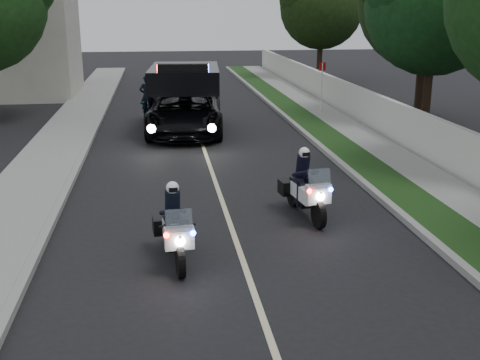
{
  "coord_description": "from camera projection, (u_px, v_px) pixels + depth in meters",
  "views": [
    {
      "loc": [
        -1.56,
        -9.18,
        4.88
      ],
      "look_at": [
        0.26,
        4.12,
        1.0
      ],
      "focal_mm": 45.26,
      "sensor_mm": 36.0,
      "label": 1
    }
  ],
  "objects": [
    {
      "name": "sidewalk_right",
      "position": [
        386.0,
        152.0,
        20.59
      ],
      "size": [
        1.4,
        60.0,
        0.16
      ],
      "primitive_type": "cube",
      "color": "gray",
      "rests_on": "ground"
    },
    {
      "name": "tree_right_c",
      "position": [
        417.0,
        118.0,
        27.35
      ],
      "size": [
        6.4,
        6.4,
        9.81
      ],
      "primitive_type": null,
      "rotation": [
        0.0,
        0.0,
        -0.09
      ],
      "color": "black",
      "rests_on": "ground"
    },
    {
      "name": "cyclist",
      "position": [
        148.0,
        121.0,
        26.56
      ],
      "size": [
        0.68,
        0.48,
        1.8
      ],
      "primitive_type": "imported",
      "rotation": [
        0.0,
        0.0,
        3.22
      ],
      "color": "black",
      "rests_on": "ground"
    },
    {
      "name": "tree_right_d",
      "position": [
        424.0,
        123.0,
        26.01
      ],
      "size": [
        7.53,
        7.53,
        9.45
      ],
      "primitive_type": null,
      "rotation": [
        0.0,
        0.0,
        0.43
      ],
      "color": "#143D16",
      "rests_on": "ground"
    },
    {
      "name": "grass_verge",
      "position": [
        349.0,
        153.0,
        20.42
      ],
      "size": [
        1.2,
        60.0,
        0.16
      ],
      "primitive_type": "cube",
      "color": "#193814",
      "rests_on": "ground"
    },
    {
      "name": "sign_post",
      "position": [
        321.0,
        114.0,
        28.34
      ],
      "size": [
        0.51,
        0.51,
        2.45
      ],
      "primitive_type": null,
      "rotation": [
        0.0,
        0.0,
        0.42
      ],
      "color": "#A91E0C",
      "rests_on": "ground"
    },
    {
      "name": "curb_left",
      "position": [
        80.0,
        162.0,
        19.26
      ],
      "size": [
        0.2,
        60.0,
        0.15
      ],
      "primitive_type": "cube",
      "color": "gray",
      "rests_on": "ground"
    },
    {
      "name": "property_wall",
      "position": [
        416.0,
        132.0,
        20.53
      ],
      "size": [
        0.22,
        60.0,
        1.5
      ],
      "primitive_type": "cube",
      "color": "beige",
      "rests_on": "ground"
    },
    {
      "name": "police_moto_right",
      "position": [
        305.0,
        216.0,
        14.56
      ],
      "size": [
        0.96,
        2.05,
        1.68
      ],
      "primitive_type": null,
      "rotation": [
        0.0,
        0.0,
        0.14
      ],
      "color": "silver",
      "rests_on": "ground"
    },
    {
      "name": "sidewalk_left",
      "position": [
        44.0,
        163.0,
        19.12
      ],
      "size": [
        2.0,
        60.0,
        0.16
      ],
      "primitive_type": "cube",
      "color": "gray",
      "rests_on": "ground"
    },
    {
      "name": "tree_left_far",
      "position": [
        31.0,
        88.0,
        37.2
      ],
      "size": [
        7.4,
        7.4,
        9.81
      ],
      "primitive_type": null,
      "rotation": [
        0.0,
        0.0,
        0.31
      ],
      "color": "black",
      "rests_on": "ground"
    },
    {
      "name": "bicycle",
      "position": [
        148.0,
        121.0,
        26.56
      ],
      "size": [
        0.83,
        1.85,
        0.94
      ],
      "primitive_type": "imported",
      "rotation": [
        0.0,
        0.0,
        0.12
      ],
      "color": "black",
      "rests_on": "ground"
    },
    {
      "name": "ground",
      "position": [
        258.0,
        303.0,
        10.3
      ],
      "size": [
        120.0,
        120.0,
        0.0
      ],
      "primitive_type": "plane",
      "color": "black",
      "rests_on": "ground"
    },
    {
      "name": "lane_marking",
      "position": [
        208.0,
        160.0,
        19.82
      ],
      "size": [
        0.12,
        50.0,
        0.01
      ],
      "primitive_type": "cube",
      "color": "#BFB78C",
      "rests_on": "ground"
    },
    {
      "name": "tree_right_e",
      "position": [
        319.0,
        79.0,
        41.65
      ],
      "size": [
        7.01,
        7.01,
        9.27
      ],
      "primitive_type": null,
      "rotation": [
        0.0,
        0.0,
        -0.32
      ],
      "color": "black",
      "rests_on": "ground"
    },
    {
      "name": "police_suv",
      "position": [
        186.0,
        132.0,
        24.17
      ],
      "size": [
        3.35,
        6.42,
        3.02
      ],
      "primitive_type": "imported",
      "rotation": [
        0.0,
        0.0,
        -0.08
      ],
      "color": "black",
      "rests_on": "ground"
    },
    {
      "name": "police_moto_left",
      "position": [
        176.0,
        260.0,
        12.05
      ],
      "size": [
        0.83,
        1.94,
        1.6
      ],
      "primitive_type": null,
      "rotation": [
        0.0,
        0.0,
        0.09
      ],
      "color": "silver",
      "rests_on": "ground"
    },
    {
      "name": "curb_right",
      "position": [
        329.0,
        154.0,
        20.33
      ],
      "size": [
        0.2,
        60.0,
        0.15
      ],
      "primitive_type": "cube",
      "color": "gray",
      "rests_on": "ground"
    }
  ]
}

